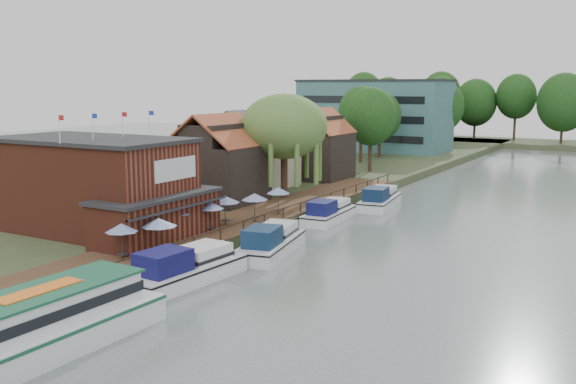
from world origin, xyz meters
The scene contains 29 objects.
ground centered at (0.00, 0.00, 0.00)m, with size 260.00×260.00×0.00m, color #505C5A.
land_bank centered at (-30.00, 35.00, 0.50)m, with size 50.00×140.00×1.00m, color #384728.
quay_deck centered at (-8.00, 10.00, 1.05)m, with size 6.00×50.00×0.10m, color #47301E.
quay_rail centered at (-5.30, 10.50, 1.50)m, with size 0.20×49.00×1.00m, color black, non-canonical shape.
pub centered at (-14.00, -1.00, 4.65)m, with size 20.00×11.00×7.30m, color maroon, non-canonical shape.
hotel_block centered at (-22.00, 70.00, 7.15)m, with size 25.40×12.40×12.30m, color #38666B, non-canonical shape.
cottage_a centered at (-15.00, 14.00, 5.25)m, with size 8.60×7.60×8.50m, color black, non-canonical shape.
cottage_b centered at (-18.00, 24.00, 5.25)m, with size 9.60×8.60×8.50m, color beige, non-canonical shape.
cottage_c centered at (-14.00, 33.00, 5.25)m, with size 7.60×7.60×8.50m, color black, non-canonical shape.
willow centered at (-10.50, 19.00, 6.21)m, with size 8.60×8.60×10.43m, color #476B2D, non-canonical shape.
umbrella_0 centered at (-7.62, -6.45, 2.29)m, with size 2.10×2.10×2.38m, color navy, non-canonical shape.
umbrella_1 centered at (-6.66, -4.02, 2.29)m, with size 2.45×2.45×2.38m, color #1A4B93, non-canonical shape.
umbrella_2 centered at (-8.28, -0.17, 2.29)m, with size 2.08×2.08×2.38m, color navy, non-canonical shape.
umbrella_3 centered at (-7.40, 2.66, 2.29)m, with size 2.07×2.07×2.38m, color navy, non-canonical shape.
umbrella_4 centered at (-7.99, 5.36, 2.29)m, with size 2.41×2.41×2.38m, color navy, non-canonical shape.
umbrella_5 centered at (-6.58, 7.55, 2.29)m, with size 2.21×2.21×2.38m, color navy, non-canonical shape.
umbrella_6 centered at (-6.56, 11.27, 2.29)m, with size 2.06×2.06×2.38m, color #1B4395, non-canonical shape.
cruiser_0 centered at (-3.17, -5.57, 1.23)m, with size 3.28×10.14×2.47m, color white, non-canonical shape.
cruiser_1 centered at (-2.25, 3.06, 1.17)m, with size 3.14×9.71×2.35m, color silver, non-canonical shape.
cruiser_2 centered at (-3.75, 15.56, 1.06)m, with size 2.88×8.92×2.12m, color white, non-canonical shape.
cruiser_3 centered at (-2.27, 24.13, 1.14)m, with size 3.05×9.45×2.27m, color silver, non-canonical shape.
tour_boat centered at (-2.11, -17.95, 1.53)m, with size 3.96×14.05×3.07m, color silver, non-canonical shape.
swan centered at (-2.04, -13.44, 0.22)m, with size 0.44×0.44×0.44m, color white.
bank_tree_0 centered at (-11.02, 42.16, 6.52)m, with size 6.62×6.62×11.04m, color #143811, non-canonical shape.
bank_tree_1 centered at (-16.20, 50.97, 6.59)m, with size 6.71×6.71×11.19m, color #143811, non-canonical shape.
bank_tree_2 centered at (-16.49, 58.91, 6.19)m, with size 6.68×6.68×10.38m, color #143811, non-canonical shape.
bank_tree_3 centered at (-12.27, 77.28, 7.06)m, with size 7.92×7.92×12.11m, color #143811, non-canonical shape.
bank_tree_4 centered at (-16.78, 87.73, 6.16)m, with size 6.05×6.05×10.32m, color #143811, non-canonical shape.
bank_tree_5 centered at (-17.53, 94.51, 7.62)m, with size 6.24×6.24×13.23m, color #143811, non-canonical shape.
Camera 1 is at (21.64, -35.73, 12.13)m, focal length 40.00 mm.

